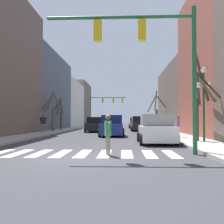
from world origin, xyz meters
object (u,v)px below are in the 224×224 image
Objects in this scene: pedestrian_near_right_corner at (179,124)px; street_tree_right_near at (60,115)px; car_driving_away_lane at (112,126)px; pedestrian_on_right_sidewalk at (43,122)px; street_tree_right_mid at (199,102)px; traffic_signal_far at (104,104)px; car_parked_right_mid at (96,125)px; street_lamp_right_corner at (204,89)px; street_tree_right_far at (157,112)px; pedestrian_crossing_street at (108,131)px; car_at_intersection at (139,124)px; pedestrian_on_left_sidewalk at (160,123)px; street_tree_left_near at (52,112)px; car_parked_left_near at (102,124)px; car_parked_left_far at (156,130)px; car_driving_toward_lane at (135,123)px; traffic_signal_near at (151,48)px.

pedestrian_near_right_corner is 0.38× the size of street_tree_right_near.
car_driving_away_lane reaches higher than pedestrian_near_right_corner.
street_tree_right_mid reaches higher than pedestrian_on_right_sidewalk.
car_parked_right_mid is (0.49, -19.24, -3.65)m from traffic_signal_far.
street_lamp_right_corner is 0.88× the size of street_tree_right_far.
car_at_intersection is at bearing 159.12° from pedestrian_crossing_street.
traffic_signal_far is 1.60× the size of car_driving_away_lane.
car_parked_right_mid is at bearing 119.31° from car_at_intersection.
street_lamp_right_corner reaches higher than street_tree_right_near.
pedestrian_on_right_sidewalk is 11.54m from pedestrian_on_left_sidewalk.
street_lamp_right_corner reaches higher than car_parked_right_mid.
pedestrian_crossing_street is 19.94m from street_tree_left_near.
street_tree_right_mid is at bearing 28.88° from car_parked_right_mid.
pedestrian_on_right_sidewalk is (-9.80, -7.34, 0.37)m from car_at_intersection.
pedestrian_crossing_street is (7.22, -15.02, -0.26)m from pedestrian_on_right_sidewalk.
traffic_signal_far is 1.57× the size of street_lamp_right_corner.
pedestrian_near_right_corner is (7.20, -20.35, 0.27)m from car_parked_left_near.
street_tree_left_near is (-4.75, -0.98, 1.51)m from car_parked_right_mid.
car_parked_left_far reaches higher than car_parked_right_mid.
pedestrian_crossing_street is at bearing 175.64° from car_driving_toward_lane.
traffic_signal_near is 38.66m from traffic_signal_far.
street_tree_right_far is (12.12, 8.06, 1.22)m from pedestrian_on_right_sidewalk.
pedestrian_on_left_sidewalk is at bearing 95.58° from street_lamp_right_corner.
street_tree_right_mid is (8.19, -33.19, -1.99)m from traffic_signal_far.
car_driving_away_lane is at bearing -115.27° from street_tree_right_far.
traffic_signal_far is 34.55m from street_lamp_right_corner.
car_parked_right_mid is at bearing 160.43° from car_driving_toward_lane.
traffic_signal_near is 33.71m from car_driving_toward_lane.
car_at_intersection is at bearing -0.09° from car_parked_left_far.
car_driving_away_lane is 7.31m from car_parked_left_far.
street_tree_right_mid is (5.16, 5.54, 1.50)m from pedestrian_crossing_street.
traffic_signal_far reaches higher than street_lamp_right_corner.
street_lamp_right_corner is at bearing -46.48° from street_tree_left_near.
car_at_intersection reaches higher than car_driving_away_lane.
car_at_intersection is at bearing -121.27° from pedestrian_on_left_sidewalk.
traffic_signal_near is at bearing 82.01° from pedestrian_on_right_sidewalk.
car_at_intersection is at bearing 23.22° from pedestrian_near_right_corner.
car_parked_left_far is 13.81m from pedestrian_on_right_sidewalk.
traffic_signal_near reaches higher than car_parked_left_far.
pedestrian_on_left_sidewalk is at bearing -72.28° from traffic_signal_far.
car_driving_toward_lane is 25.08m from pedestrian_near_right_corner.
car_parked_left_far is at bearing -60.80° from street_tree_right_near.
car_driving_away_lane is 0.97× the size of car_parked_left_near.
street_tree_right_far reaches higher than car_driving_toward_lane.
car_parked_left_near is at bearing 7.40° from car_driving_away_lane.
car_at_intersection is 11.52m from car_driving_toward_lane.
street_lamp_right_corner is 0.85m from street_tree_right_mid.
pedestrian_near_right_corner is 0.30× the size of street_tree_right_mid.
car_parked_right_mid is at bearing -74.08° from pedestrian_on_left_sidewalk.
pedestrian_on_left_sidewalk is (6.87, -13.40, 0.29)m from car_parked_left_near.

